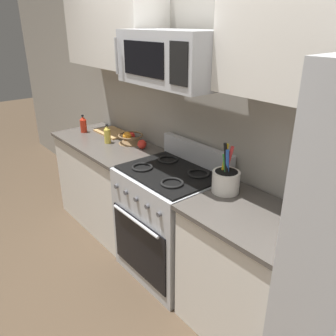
{
  "coord_description": "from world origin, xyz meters",
  "views": [
    {
      "loc": [
        1.85,
        -0.84,
        1.99
      ],
      "look_at": [
        0.13,
        0.56,
        1.03
      ],
      "focal_mm": 36.63,
      "sensor_mm": 36.0,
      "label": 1
    }
  ],
  "objects": [
    {
      "name": "ground_plane",
      "position": [
        0.0,
        0.0,
        0.0
      ],
      "size": [
        16.0,
        16.0,
        0.0
      ],
      "primitive_type": "plane",
      "color": "#473828"
    },
    {
      "name": "wall_back",
      "position": [
        0.0,
        1.06,
        1.3
      ],
      "size": [
        8.0,
        0.1,
        2.6
      ],
      "primitive_type": "cube",
      "color": "#9E998E",
      "rests_on": "ground"
    },
    {
      "name": "counter_left",
      "position": [
        -0.99,
        0.68,
        0.46
      ],
      "size": [
        1.2,
        0.62,
        0.91
      ],
      "color": "silver",
      "rests_on": "ground"
    },
    {
      "name": "range_oven",
      "position": [
        -0.0,
        0.69,
        0.47
      ],
      "size": [
        0.76,
        0.66,
        1.09
      ],
      "color": "#B2B5BA",
      "rests_on": "ground"
    },
    {
      "name": "counter_right",
      "position": [
        0.77,
        0.68,
        0.46
      ],
      "size": [
        0.77,
        0.62,
        0.91
      ],
      "color": "silver",
      "rests_on": "ground"
    },
    {
      "name": "microwave",
      "position": [
        -0.0,
        0.71,
        1.76
      ],
      "size": [
        0.8,
        0.44,
        0.36
      ],
      "color": "#B2B5BA"
    },
    {
      "name": "upper_cabinets_left",
      "position": [
        -0.99,
        0.84,
        1.95
      ],
      "size": [
        1.19,
        0.34,
        0.71
      ],
      "color": "silver"
    },
    {
      "name": "upper_cabinets_right",
      "position": [
        0.78,
        0.84,
        1.95
      ],
      "size": [
        0.76,
        0.34,
        0.71
      ],
      "color": "silver"
    },
    {
      "name": "utensil_crock",
      "position": [
        0.48,
        0.78,
        1.0
      ],
      "size": [
        0.19,
        0.19,
        0.35
      ],
      "color": "white",
      "rests_on": "counter_right"
    },
    {
      "name": "fruit_basket",
      "position": [
        -0.79,
        0.84,
        0.96
      ],
      "size": [
        0.24,
        0.24,
        0.11
      ],
      "color": "brown",
      "rests_on": "counter_left"
    },
    {
      "name": "apple_loose",
      "position": [
        -0.59,
        0.84,
        0.95
      ],
      "size": [
        0.08,
        0.08,
        0.08
      ],
      "primitive_type": "sphere",
      "color": "red",
      "rests_on": "counter_left"
    },
    {
      "name": "cutting_board",
      "position": [
        -1.16,
        0.87,
        0.92
      ],
      "size": [
        0.4,
        0.24,
        0.02
      ],
      "primitive_type": "cube",
      "rotation": [
        0.0,
        0.0,
        -0.0
      ],
      "color": "tan",
      "rests_on": "counter_left"
    },
    {
      "name": "bottle_oil",
      "position": [
        -0.92,
        0.68,
        0.99
      ],
      "size": [
        0.06,
        0.06,
        0.18
      ],
      "color": "gold",
      "rests_on": "counter_left"
    },
    {
      "name": "bottle_hot_sauce",
      "position": [
        -1.39,
        0.66,
        0.99
      ],
      "size": [
        0.07,
        0.07,
        0.18
      ],
      "color": "red",
      "rests_on": "counter_left"
    }
  ]
}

